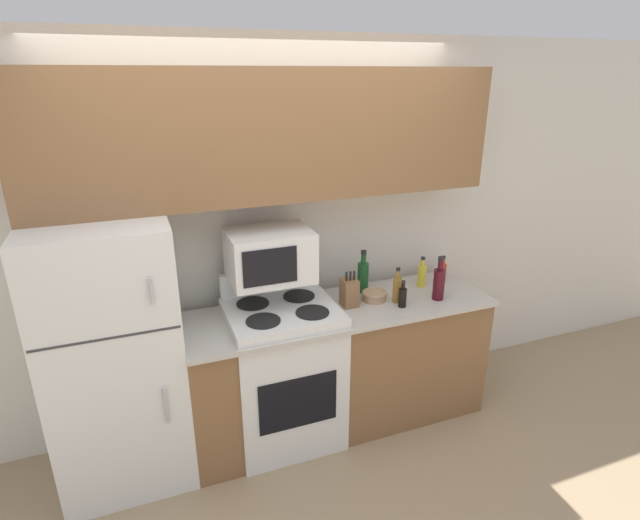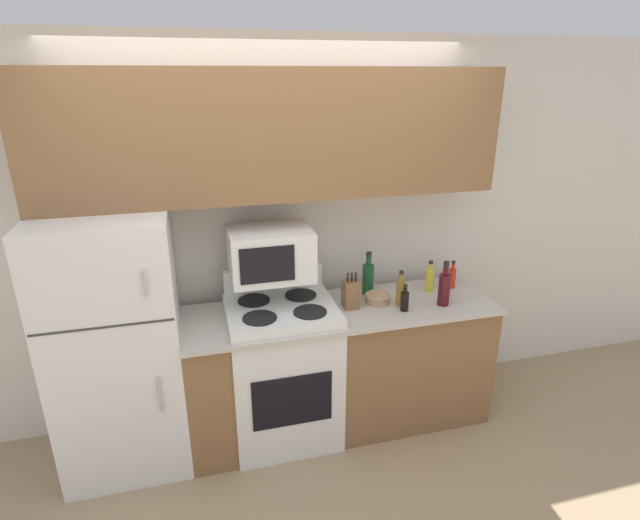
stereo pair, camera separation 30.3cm
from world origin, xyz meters
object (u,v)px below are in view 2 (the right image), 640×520
at_px(bottle_vinegar, 400,292).
at_px(bottle_hot_sauce, 452,277).
at_px(bowl, 378,298).
at_px(bottle_soy_sauce, 405,300).
at_px(refrigerator, 118,345).
at_px(microwave, 270,254).
at_px(bottle_wine_red, 444,288).
at_px(bottle_wine_green, 368,278).
at_px(stove, 283,370).
at_px(knife_block, 351,294).
at_px(bottle_cooking_spray, 430,279).

distance_m(bottle_vinegar, bottle_hot_sauce, 0.50).
bearing_deg(bowl, bottle_soy_sauce, -51.76).
bearing_deg(refrigerator, microwave, 2.39).
bearing_deg(bottle_wine_red, bottle_wine_green, 145.11).
bearing_deg(bottle_vinegar, stove, 175.45).
height_order(stove, microwave, microwave).
bearing_deg(bottle_soy_sauce, refrigerator, 173.77).
bearing_deg(microwave, knife_block, -10.64).
bearing_deg(refrigerator, bottle_wine_green, 4.08).
relative_size(microwave, bottle_hot_sauce, 2.50).
distance_m(microwave, bottle_cooking_spray, 1.14).
bearing_deg(refrigerator, bottle_wine_red, -4.95).
bearing_deg(knife_block, bottle_hot_sauce, 8.07).
distance_m(refrigerator, bottle_wine_green, 1.63).
height_order(refrigerator, stove, refrigerator).
bearing_deg(microwave, bottle_wine_green, 6.41).
bearing_deg(bowl, stove, -178.66).
distance_m(knife_block, bottle_vinegar, 0.32).
xyz_separation_m(refrigerator, bottle_hot_sauce, (2.21, 0.06, 0.17)).
relative_size(knife_block, bottle_cooking_spray, 1.10).
bearing_deg(bottle_wine_green, stove, -165.26).
xyz_separation_m(microwave, bottle_hot_sauce, (1.28, 0.02, -0.30)).
xyz_separation_m(microwave, bottle_cooking_spray, (1.10, 0.01, -0.29)).
bearing_deg(bowl, refrigerator, 178.72).
bearing_deg(bottle_cooking_spray, stove, -174.61).
height_order(knife_block, bottle_wine_green, bottle_wine_green).
height_order(bowl, bottle_vinegar, bottle_vinegar).
relative_size(stove, knife_block, 4.62).
bearing_deg(bowl, knife_block, -174.89).
xyz_separation_m(refrigerator, bottle_vinegar, (1.75, -0.11, 0.19)).
relative_size(bottle_soy_sauce, bottle_hot_sauce, 0.90).
relative_size(microwave, bottle_soy_sauce, 2.78).
bearing_deg(bottle_hot_sauce, refrigerator, -178.51).
relative_size(microwave, bottle_wine_green, 1.67).
distance_m(refrigerator, bottle_hot_sauce, 2.22).
bearing_deg(stove, bowl, 1.34).
relative_size(bottle_vinegar, bottle_soy_sauce, 1.33).
xyz_separation_m(bowl, bottle_soy_sauce, (0.12, -0.15, 0.04)).
bearing_deg(refrigerator, bottle_hot_sauce, 1.49).
relative_size(stove, microwave, 2.23).
xyz_separation_m(knife_block, bottle_vinegar, (0.32, -0.06, 0.00)).
distance_m(microwave, bottle_wine_red, 1.14).
distance_m(bottle_vinegar, bottle_soy_sauce, 0.08).
bearing_deg(bottle_wine_red, bottle_soy_sauce, -176.87).
relative_size(bottle_vinegar, bottle_wine_green, 0.80).
distance_m(knife_block, bottle_soy_sauce, 0.34).
height_order(bowl, bottle_wine_red, bottle_wine_red).
height_order(refrigerator, bottle_hot_sauce, refrigerator).
bearing_deg(bowl, bottle_cooking_spray, 11.61).
bearing_deg(bowl, bottle_hot_sauce, 9.03).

